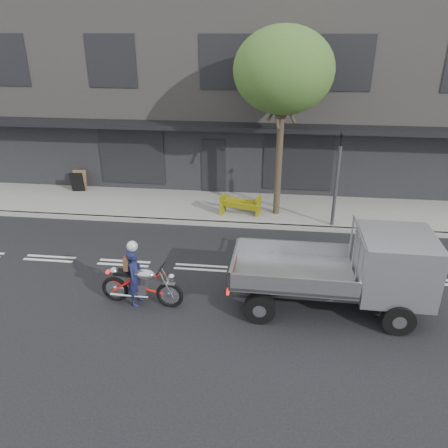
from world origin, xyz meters
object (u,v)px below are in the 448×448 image
construction_barrier (240,206)px  sandwich_board (77,182)px  motorcycle (141,284)px  rider (135,277)px  street_tree (284,71)px  traffic_light_pole (336,185)px  flatbed_ute (375,267)px

construction_barrier → sandwich_board: (-7.13, 1.85, 0.03)m
motorcycle → rider: 0.24m
street_tree → rider: (-3.55, -6.20, -4.50)m
street_tree → sandwich_board: size_ratio=7.75×
street_tree → sandwich_board: (-8.47, 1.35, -4.69)m
traffic_light_pole → construction_barrier: size_ratio=2.43×
flatbed_ute → motorcycle: bearing=-175.0°
traffic_light_pole → sandwich_board: traffic_light_pole is taller
motorcycle → flatbed_ute: size_ratio=0.46×
street_tree → construction_barrier: 4.94m
construction_barrier → street_tree: bearing=20.7°
flatbed_ute → sandwich_board: 13.04m
traffic_light_pole → rider: (-5.55, -5.35, -0.88)m
traffic_light_pole → construction_barrier: (-3.34, 0.34, -1.10)m
rider → flatbed_ute: flatbed_ute is taller
sandwich_board → construction_barrier: bearing=-22.2°
street_tree → construction_barrier: bearing=-159.3°
traffic_light_pole → rider: 7.76m
street_tree → motorcycle: size_ratio=3.04×
sandwich_board → motorcycle: bearing=-63.8°
flatbed_ute → rider: bearing=-175.1°
rider → sandwich_board: bearing=37.1°
motorcycle → sandwich_board: (-5.07, 7.55, -0.00)m
rider → motorcycle: bearing=-86.0°
sandwich_board → flatbed_ute: bearing=-40.9°
motorcycle → flatbed_ute: 5.88m
traffic_light_pole → sandwich_board: size_ratio=4.02×
street_tree → flatbed_ute: street_tree is taller
rider → construction_barrier: (2.21, 5.70, -0.22)m
traffic_light_pole → flatbed_ute: size_ratio=0.72×
motorcycle → construction_barrier: size_ratio=1.54×
street_tree → traffic_light_pole: street_tree is taller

